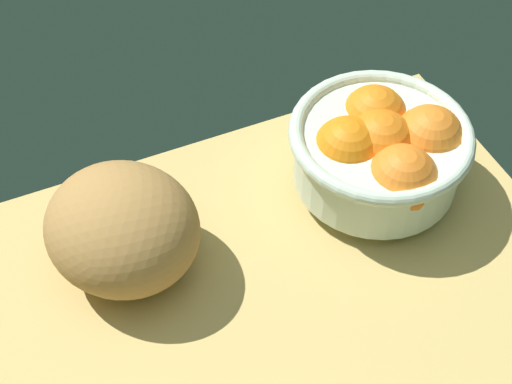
{
  "coord_description": "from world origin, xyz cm",
  "views": [
    {
      "loc": [
        -12.52,
        -26.5,
        63.73
      ],
      "look_at": [
        7.59,
        19.29,
        5.0
      ],
      "focal_mm": 52.11,
      "sensor_mm": 36.0,
      "label": 1
    }
  ],
  "objects": [
    {
      "name": "bread_loaf",
      "position": [
        -6.61,
        19.77,
        5.67
      ],
      "size": [
        20.76,
        21.17,
        11.33
      ],
      "primitive_type": "ellipsoid",
      "rotation": [
        0.0,
        0.0,
        5.25
      ],
      "color": "#AE7E44",
      "rests_on": "ground"
    },
    {
      "name": "fruit_bowl",
      "position": [
        22.02,
        18.58,
        5.92
      ],
      "size": [
        19.69,
        19.69,
        10.54
      ],
      "color": "silver",
      "rests_on": "ground"
    }
  ]
}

